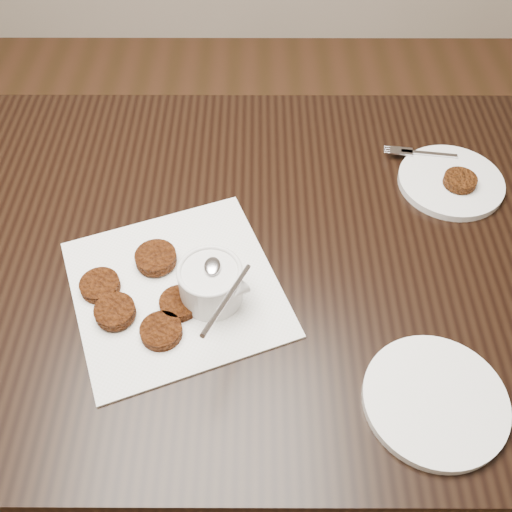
# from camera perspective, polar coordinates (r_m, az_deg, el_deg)

# --- Properties ---
(floor) EXTENTS (4.00, 4.00, 0.00)m
(floor) POSITION_cam_1_polar(r_m,az_deg,el_deg) (1.65, -6.37, -16.76)
(floor) COLOR #58321E
(floor) RESTS_ON ground
(table) EXTENTS (1.36, 0.88, 0.75)m
(table) POSITION_cam_1_polar(r_m,az_deg,el_deg) (1.32, -4.92, -9.46)
(table) COLOR black
(table) RESTS_ON floor
(napkin) EXTENTS (0.42, 0.42, 0.00)m
(napkin) POSITION_cam_1_polar(r_m,az_deg,el_deg) (0.95, -7.96, -3.15)
(napkin) COLOR white
(napkin) RESTS_ON table
(sauce_ramekin) EXTENTS (0.16, 0.16, 0.14)m
(sauce_ramekin) POSITION_cam_1_polar(r_m,az_deg,el_deg) (0.88, -4.66, -1.38)
(sauce_ramekin) COLOR silver
(sauce_ramekin) RESTS_ON napkin
(patty_cluster) EXTENTS (0.31, 0.31, 0.02)m
(patty_cluster) POSITION_cam_1_polar(r_m,az_deg,el_deg) (0.94, -11.31, -4.00)
(patty_cluster) COLOR #612B0C
(patty_cluster) RESTS_ON napkin
(plate_with_patty) EXTENTS (0.22, 0.22, 0.03)m
(plate_with_patty) POSITION_cam_1_polar(r_m,az_deg,el_deg) (1.16, 18.83, 7.27)
(plate_with_patty) COLOR white
(plate_with_patty) RESTS_ON table
(plate_empty) EXTENTS (0.27, 0.27, 0.01)m
(plate_empty) POSITION_cam_1_polar(r_m,az_deg,el_deg) (0.88, 17.34, -13.50)
(plate_empty) COLOR white
(plate_empty) RESTS_ON table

